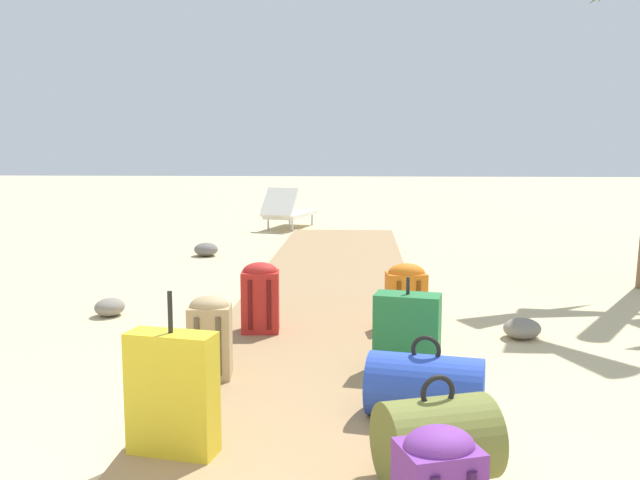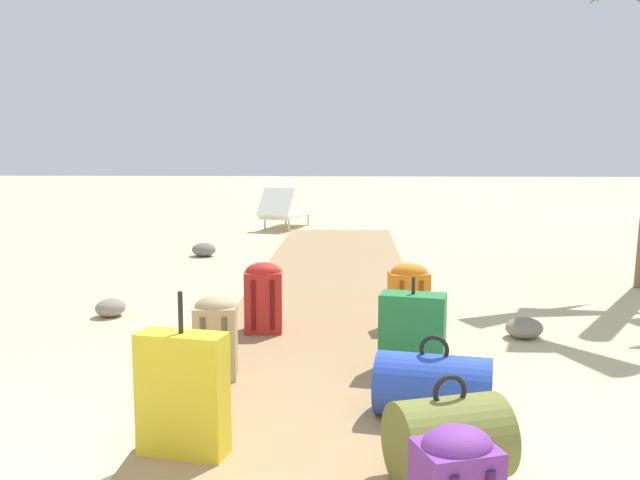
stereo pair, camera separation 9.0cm
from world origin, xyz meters
name	(u,v)px [view 1 (the left image)]	position (x,y,z in m)	size (l,w,h in m)	color
ground_plane	(324,327)	(0.00, 4.33, 0.00)	(60.00, 60.00, 0.00)	#CCB789
boardwalk	(330,296)	(0.00, 5.41, 0.04)	(1.74, 10.83, 0.08)	#9E7A51
duffel_bag_blue	(425,387)	(0.67, 2.09, 0.26)	(0.69, 0.48, 0.47)	#2847B7
suitcase_yellow	(172,393)	(-0.60, 1.58, 0.38)	(0.46, 0.25, 0.81)	gold
suitcase_green	(407,333)	(0.62, 2.91, 0.34)	(0.46, 0.30, 0.64)	#237538
backpack_tan	(210,335)	(-0.66, 2.72, 0.36)	(0.29, 0.27, 0.54)	tan
backpack_red	(260,295)	(-0.49, 3.86, 0.38)	(0.32, 0.28, 0.57)	red
duffel_bag_olive	(437,440)	(0.66, 1.35, 0.27)	(0.60, 0.52, 0.50)	olive
backpack_orange	(406,294)	(0.69, 4.04, 0.36)	(0.35, 0.27, 0.54)	orange
lounge_chair	(288,212)	(-1.07, 11.62, 0.33)	(0.98, 1.64, 0.80)	white
rock_left_near	(110,307)	(-2.02, 4.62, 0.08)	(0.30, 0.26, 0.17)	gray
rock_right_far	(522,328)	(1.64, 4.07, 0.08)	(0.33, 0.30, 0.17)	gray
rock_left_mid	(206,249)	(-1.90, 8.22, 0.10)	(0.34, 0.36, 0.19)	slate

